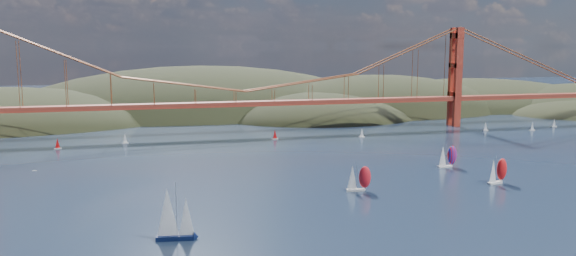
{
  "coord_description": "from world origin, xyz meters",
  "views": [
    {
      "loc": [
        -50.83,
        -101.58,
        44.61
      ],
      "look_at": [
        -0.71,
        90.0,
        15.76
      ],
      "focal_mm": 35.0,
      "sensor_mm": 36.0,
      "label": 1
    }
  ],
  "objects_px": {
    "racer_rwb": "(447,156)",
    "sloop_navy": "(173,214)",
    "racer_1": "(497,170)",
    "racer_0": "(358,178)"
  },
  "relations": [
    {
      "from": "racer_rwb",
      "to": "sloop_navy",
      "type": "bearing_deg",
      "value": -156.27
    },
    {
      "from": "sloop_navy",
      "to": "racer_0",
      "type": "relative_size",
      "value": 1.55
    },
    {
      "from": "sloop_navy",
      "to": "racer_1",
      "type": "xyz_separation_m",
      "value": [
        105.86,
        28.34,
        -1.71
      ]
    },
    {
      "from": "sloop_navy",
      "to": "racer_0",
      "type": "xyz_separation_m",
      "value": [
        58.18,
        30.86,
        -1.89
      ]
    },
    {
      "from": "racer_0",
      "to": "racer_rwb",
      "type": "distance_m",
      "value": 51.01
    },
    {
      "from": "racer_rwb",
      "to": "racer_1",
      "type": "bearing_deg",
      "value": -88.49
    },
    {
      "from": "sloop_navy",
      "to": "racer_rwb",
      "type": "height_order",
      "value": "sloop_navy"
    },
    {
      "from": "sloop_navy",
      "to": "racer_1",
      "type": "height_order",
      "value": "sloop_navy"
    },
    {
      "from": "racer_1",
      "to": "racer_0",
      "type": "bearing_deg",
      "value": 161.45
    },
    {
      "from": "racer_0",
      "to": "racer_rwb",
      "type": "height_order",
      "value": "racer_rwb"
    }
  ]
}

